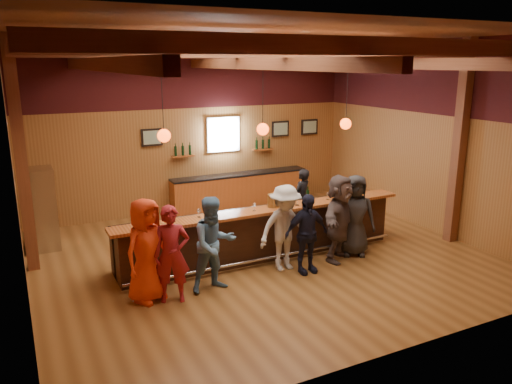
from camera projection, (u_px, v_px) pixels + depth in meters
room at (262, 103)px, 9.75m from camera, size 9.04×9.00×4.52m
bar_counter at (260, 231)px, 10.52m from camera, size 6.30×1.07×1.11m
back_bar_cabinet at (240, 190)px, 14.13m from camera, size 4.00×0.52×0.95m
window at (223, 134)px, 13.76m from camera, size 0.95×0.09×0.95m
framed_pictures at (252, 131)px, 14.11m from camera, size 5.35×0.05×0.45m
wine_shelves at (224, 150)px, 13.81m from camera, size 3.00×0.18×0.30m
pendant_lights at (263, 129)px, 9.83m from camera, size 4.24×0.24×1.37m
stainless_fridge at (39, 209)px, 10.77m from camera, size 0.70×0.70×1.80m
customer_orange at (146, 250)px, 8.42m from camera, size 1.05×0.93×1.81m
customer_redvest at (172, 254)px, 8.40m from camera, size 0.71×0.58×1.69m
customer_denim at (214, 244)px, 8.81m from camera, size 0.89×0.71×1.73m
customer_white at (285, 228)px, 9.69m from camera, size 1.12×0.66×1.72m
customer_navy at (306, 234)px, 9.58m from camera, size 0.93×0.40×1.58m
customer_brown at (340, 218)px, 10.17m from camera, size 1.71×1.33×1.81m
customer_dark at (355, 215)px, 10.47m from camera, size 1.00×0.87×1.73m
bartender at (302, 199)px, 12.19m from camera, size 0.64×0.55×1.49m
ice_bucket at (273, 201)px, 10.19m from camera, size 0.24×0.24×0.26m
bottle_a at (287, 198)px, 10.33m from camera, size 0.08×0.08×0.39m
bottle_b at (308, 195)px, 10.61m from camera, size 0.07×0.07×0.32m
glass_a at (153, 219)px, 8.97m from camera, size 0.08×0.08×0.18m
glass_b at (173, 215)px, 9.24m from camera, size 0.08×0.08×0.19m
glass_c at (199, 211)px, 9.51m from camera, size 0.08×0.08×0.17m
glass_d at (211, 211)px, 9.51m from camera, size 0.08×0.08×0.17m
glass_e at (254, 205)px, 9.92m from camera, size 0.07×0.07×0.16m
glass_f at (297, 199)px, 10.29m from camera, size 0.09×0.09×0.19m
glass_g at (328, 194)px, 10.74m from camera, size 0.07×0.07×0.16m
glass_h at (343, 192)px, 10.91m from camera, size 0.08×0.08×0.18m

